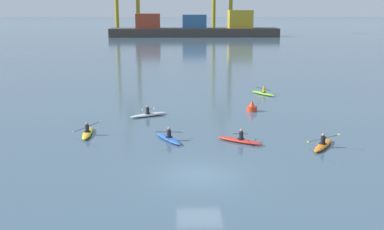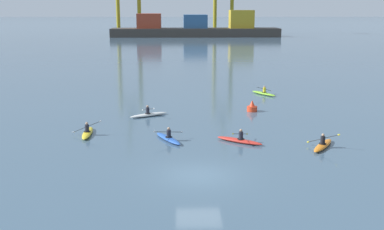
% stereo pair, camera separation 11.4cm
% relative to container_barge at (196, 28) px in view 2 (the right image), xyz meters
% --- Properties ---
extents(ground_plane, '(800.00, 800.00, 0.00)m').
position_rel_container_barge_xyz_m(ground_plane, '(-4.67, -121.09, -2.51)').
color(ground_plane, '#425B70').
extents(container_barge, '(50.72, 8.87, 7.88)m').
position_rel_container_barge_xyz_m(container_barge, '(0.00, 0.00, 0.00)').
color(container_barge, '#38332D').
rests_on(container_barge, ground).
extents(channel_buoy, '(0.90, 0.90, 1.00)m').
position_rel_container_barge_xyz_m(channel_buoy, '(0.71, -105.13, -2.15)').
color(channel_buoy, red).
rests_on(channel_buoy, ground).
extents(kayak_yellow, '(2.16, 3.42, 1.08)m').
position_rel_container_barge_xyz_m(kayak_yellow, '(-12.26, -112.51, -2.34)').
color(kayak_yellow, yellow).
rests_on(kayak_yellow, ground).
extents(kayak_blue, '(2.11, 3.29, 0.95)m').
position_rel_container_barge_xyz_m(kayak_blue, '(-6.45, -114.13, -2.34)').
color(kayak_blue, '#2856B2').
rests_on(kayak_blue, ground).
extents(kayak_white, '(3.23, 2.26, 0.95)m').
position_rel_container_barge_xyz_m(kayak_white, '(-8.23, -106.80, -2.34)').
color(kayak_white, silver).
rests_on(kayak_white, ground).
extents(kayak_orange, '(2.35, 3.18, 1.08)m').
position_rel_container_barge_xyz_m(kayak_orange, '(3.65, -116.08, -2.34)').
color(kayak_orange, orange).
rests_on(kayak_orange, ground).
extents(kayak_red, '(3.12, 2.46, 0.95)m').
position_rel_container_barge_xyz_m(kayak_red, '(-1.63, -114.80, -2.34)').
color(kayak_red, red).
rests_on(kayak_red, ground).
extents(kayak_lime, '(2.35, 3.18, 0.98)m').
position_rel_container_barge_xyz_m(kayak_lime, '(3.16, -97.19, -2.34)').
color(kayak_lime, '#7ABC2D').
rests_on(kayak_lime, ground).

